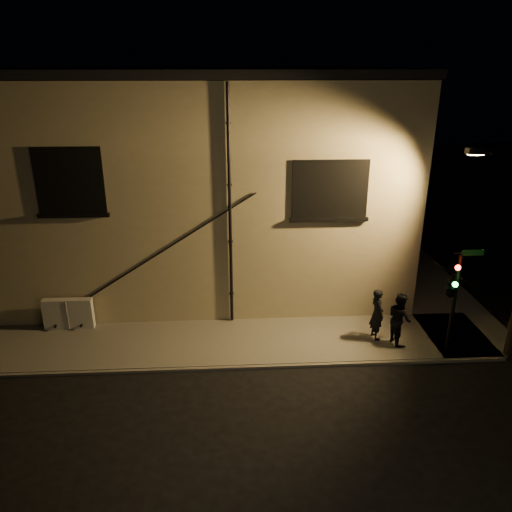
{
  "coord_description": "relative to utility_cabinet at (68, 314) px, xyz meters",
  "views": [
    {
      "loc": [
        -1.87,
        -13.38,
        9.02
      ],
      "look_at": [
        -0.98,
        1.8,
        3.09
      ],
      "focal_mm": 35.0,
      "sensor_mm": 36.0,
      "label": 1
    }
  ],
  "objects": [
    {
      "name": "sidewalk",
      "position": [
        8.82,
        1.69,
        -0.63
      ],
      "size": [
        21.0,
        16.0,
        0.12
      ],
      "color": "#58564F",
      "rests_on": "ground"
    },
    {
      "name": "utility_cabinet",
      "position": [
        0.0,
        0.0,
        0.0
      ],
      "size": [
        1.73,
        0.29,
        1.14
      ],
      "primitive_type": "cube",
      "color": "#B5B3AC",
      "rests_on": "sidewalk"
    },
    {
      "name": "traffic_signal",
      "position": [
        12.68,
        -2.28,
        1.79
      ],
      "size": [
        1.36,
        2.07,
        3.51
      ],
      "color": "black",
      "rests_on": "sidewalk"
    },
    {
      "name": "pedestrian_a",
      "position": [
        10.71,
        -1.3,
        0.35
      ],
      "size": [
        0.55,
        0.73,
        1.83
      ],
      "primitive_type": "imported",
      "rotation": [
        0.0,
        0.0,
        1.75
      ],
      "color": "black",
      "rests_on": "sidewalk"
    },
    {
      "name": "ground",
      "position": [
        7.6,
        -2.7,
        -0.69
      ],
      "size": [
        90.0,
        90.0,
        0.0
      ],
      "primitive_type": "plane",
      "color": "black"
    },
    {
      "name": "building",
      "position": [
        4.6,
        6.29,
        3.72
      ],
      "size": [
        16.2,
        12.23,
        8.8
      ],
      "color": "tan",
      "rests_on": "ground"
    },
    {
      "name": "pedestrian_b",
      "position": [
        11.37,
        -1.65,
        0.34
      ],
      "size": [
        0.84,
        0.99,
        1.82
      ],
      "primitive_type": "imported",
      "rotation": [
        0.0,
        0.0,
        1.75
      ],
      "color": "black",
      "rests_on": "sidewalk"
    }
  ]
}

